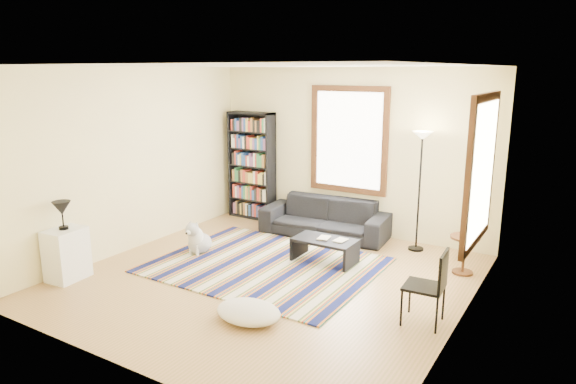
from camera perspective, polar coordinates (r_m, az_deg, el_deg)
The scene contains 21 objects.
floor at distance 7.07m, azimuth -2.14°, elevation -9.91°, with size 5.00×5.00×0.10m, color #AC7B4E.
ceiling at distance 6.50m, azimuth -2.37°, elevation 14.29°, with size 5.00×5.00×0.10m, color white.
wall_back at distance 8.84m, azimuth 6.95°, elevation 4.53°, with size 5.00×0.10×2.80m, color beige.
wall_front at distance 4.79m, azimuth -19.39°, elevation -3.74°, with size 5.00×0.10×2.80m, color beige.
wall_left at distance 8.30m, azimuth -17.12°, elevation 3.46°, with size 0.10×5.00×2.80m, color beige.
wall_right at distance 5.67m, azimuth 19.77°, elevation -1.16°, with size 0.10×5.00×2.80m, color beige.
window_back at distance 8.74m, azimuth 6.77°, elevation 5.76°, with size 1.20×0.06×1.60m, color white.
window_right at distance 6.41m, azimuth 20.70°, elevation 2.21°, with size 0.06×1.20×1.60m, color white.
rug at distance 7.48m, azimuth -2.57°, elevation -8.09°, with size 3.07×2.45×0.02m, color #0D1445.
sofa at distance 8.72m, azimuth 4.13°, elevation -2.85°, with size 0.84×2.14×0.62m, color black.
bookshelf at distance 9.65m, azimuth -4.04°, elevation 2.93°, with size 0.90×0.30×2.00m, color black.
coffee_table at distance 7.55m, azimuth 4.09°, elevation -6.53°, with size 0.90×0.50×0.36m, color black.
book_a at distance 7.53m, azimuth 3.44°, elevation -5.03°, with size 0.22×0.16×0.02m, color beige.
book_b at distance 7.47m, azimuth 5.32°, elevation -5.25°, with size 0.16×0.22×0.02m, color beige.
floor_cushion at distance 5.94m, azimuth -4.41°, elevation -13.14°, with size 0.78×0.59×0.20m, color beige.
floor_lamp at distance 8.09m, azimuth 14.37°, elevation -0.01°, with size 0.30×0.30×1.86m, color black, non-canonical shape.
side_table at distance 7.51m, azimuth 18.94°, elevation -6.62°, with size 0.40×0.40×0.54m, color #4B2812.
folding_chair at distance 5.92m, azimuth 14.86°, elevation -10.14°, with size 0.42×0.40×0.86m, color black.
white_cabinet at distance 7.51m, azimuth -23.39°, elevation -6.37°, with size 0.38×0.50×0.70m, color white.
table_lamp at distance 7.36m, azimuth -23.78°, elevation -2.40°, with size 0.24×0.24×0.38m, color black, non-canonical shape.
dog at distance 8.00m, azimuth -9.79°, elevation -4.92°, with size 0.37×0.52×0.52m, color silver, non-canonical shape.
Camera 1 is at (3.60, -5.41, 2.75)m, focal length 32.00 mm.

